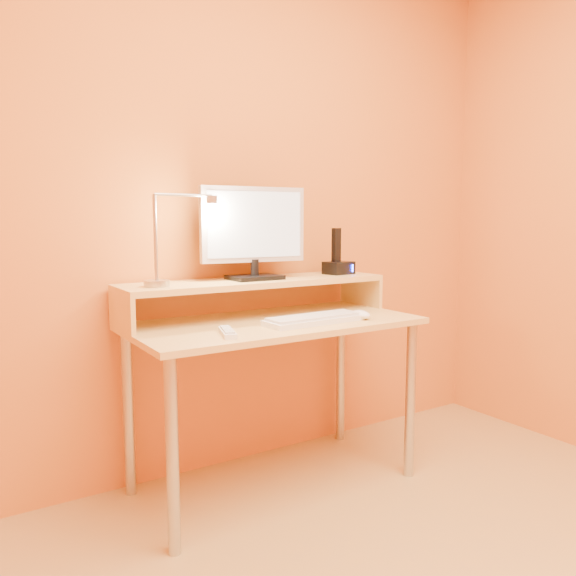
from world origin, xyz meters
TOP-DOWN VIEW (x-y plane):
  - wall_back at (0.00, 1.50)m, footprint 3.00×0.04m
  - desk_leg_fl at (-0.55, 0.93)m, footprint 0.04×0.04m
  - desk_leg_fr at (0.55, 0.93)m, footprint 0.04×0.04m
  - desk_leg_bl at (-0.55, 1.43)m, footprint 0.04×0.04m
  - desk_leg_br at (0.55, 1.43)m, footprint 0.04×0.04m
  - desk_lower at (0.00, 1.18)m, footprint 1.20×0.60m
  - shelf_riser_left at (-0.59, 1.33)m, footprint 0.02×0.30m
  - shelf_riser_right at (0.59, 1.33)m, footprint 0.02×0.30m
  - desk_shelf at (0.00, 1.33)m, footprint 1.20×0.30m
  - monitor_foot at (-0.01, 1.33)m, footprint 0.22×0.16m
  - monitor_neck at (-0.01, 1.33)m, footprint 0.04×0.04m
  - monitor_panel at (-0.01, 1.34)m, footprint 0.48×0.08m
  - monitor_back at (-0.01, 1.36)m, footprint 0.43×0.06m
  - monitor_screen at (-0.01, 1.32)m, footprint 0.43×0.05m
  - lamp_base at (-0.46, 1.30)m, footprint 0.10×0.10m
  - lamp_post at (-0.46, 1.30)m, footprint 0.01×0.01m
  - lamp_arm at (-0.34, 1.30)m, footprint 0.24×0.01m
  - lamp_head at (-0.22, 1.30)m, footprint 0.04×0.04m
  - lamp_bulb at (-0.22, 1.30)m, footprint 0.03×0.03m
  - phone_dock at (0.45, 1.33)m, footprint 0.14×0.12m
  - phone_handset at (0.44, 1.33)m, footprint 0.04×0.03m
  - phone_led at (0.50, 1.28)m, footprint 0.01×0.00m
  - keyboard at (0.11, 1.05)m, footprint 0.43×0.15m
  - mouse at (0.33, 1.02)m, footprint 0.07×0.11m
  - remote_control at (-0.30, 1.01)m, footprint 0.09×0.17m

SIDE VIEW (x-z plane):
  - desk_leg_fl at x=-0.55m, z-range 0.00..0.69m
  - desk_leg_fr at x=0.55m, z-range 0.00..0.69m
  - desk_leg_bl at x=-0.55m, z-range 0.00..0.69m
  - desk_leg_br at x=0.55m, z-range 0.00..0.69m
  - desk_lower at x=0.00m, z-range 0.70..0.72m
  - remote_control at x=-0.30m, z-range 0.72..0.74m
  - keyboard at x=0.11m, z-range 0.72..0.74m
  - mouse at x=0.33m, z-range 0.72..0.76m
  - shelf_riser_left at x=-0.59m, z-range 0.72..0.85m
  - shelf_riser_right at x=0.59m, z-range 0.72..0.85m
  - desk_shelf at x=0.00m, z-range 0.86..0.88m
  - monitor_foot at x=-0.01m, z-range 0.88..0.90m
  - lamp_base at x=-0.46m, z-range 0.88..0.90m
  - phone_dock at x=0.45m, z-range 0.88..0.94m
  - phone_led at x=0.50m, z-range 0.89..0.93m
  - monitor_neck at x=-0.01m, z-range 0.90..0.97m
  - phone_handset at x=0.44m, z-range 0.94..1.10m
  - lamp_post at x=-0.46m, z-range 0.91..1.24m
  - monitor_panel at x=-0.01m, z-range 0.96..1.28m
  - monitor_back at x=-0.01m, z-range 0.98..1.26m
  - monitor_screen at x=-0.01m, z-range 0.98..1.26m
  - lamp_bulb at x=-0.22m, z-range 1.20..1.21m
  - lamp_head at x=-0.22m, z-range 1.21..1.24m
  - lamp_arm at x=-0.34m, z-range 1.23..1.24m
  - wall_back at x=0.00m, z-range 0.00..2.50m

